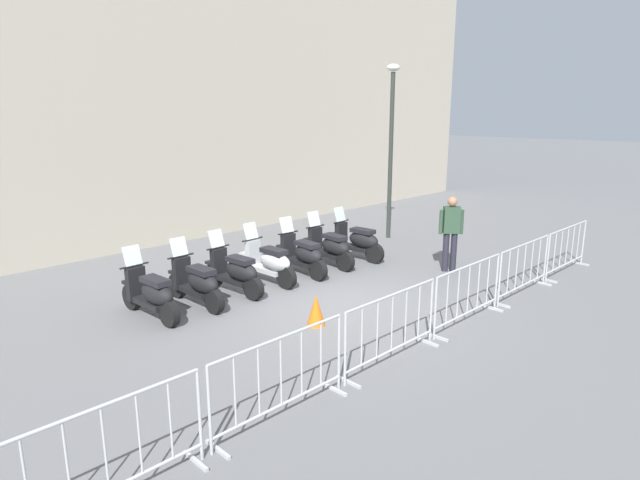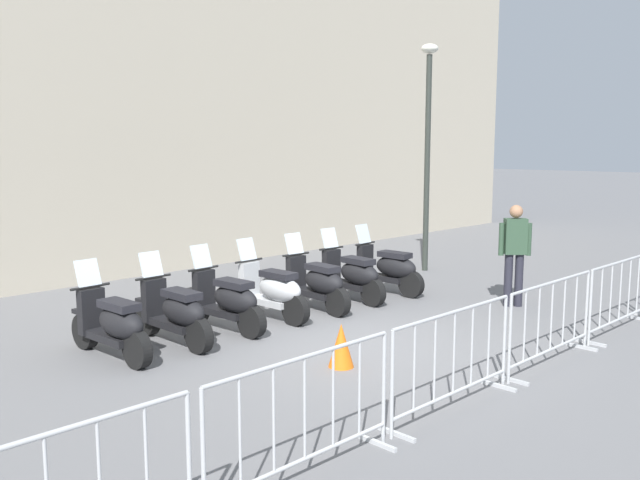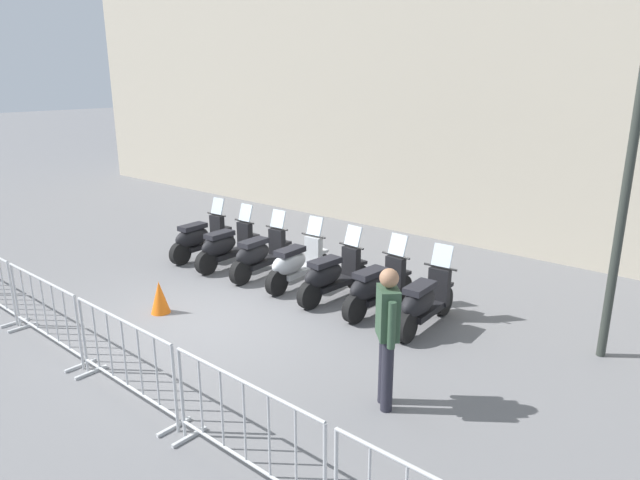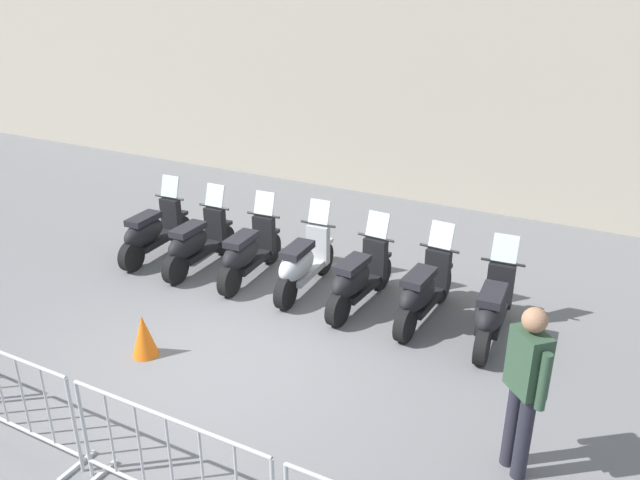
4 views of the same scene
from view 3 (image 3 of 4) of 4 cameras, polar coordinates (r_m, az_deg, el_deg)
name	(u,v)px [view 3 (image 3 of 4)]	position (r m, az deg, el deg)	size (l,w,h in m)	color
ground_plane	(214,319)	(9.32, -10.71, -7.93)	(120.00, 120.00, 0.00)	slate
motorcycle_0	(200,238)	(12.29, -12.17, 0.19)	(0.56, 1.72, 1.24)	black
motorcycle_1	(227,246)	(11.58, -9.50, -0.64)	(0.56, 1.73, 1.24)	black
motorcycle_2	(260,255)	(10.96, -6.15, -1.48)	(0.56, 1.72, 1.24)	black
motorcycle_3	(296,264)	(10.38, -2.44, -2.41)	(0.56, 1.72, 1.24)	black
motorcycle_4	(331,275)	(9.76, 1.18, -3.63)	(0.63, 1.72, 1.24)	black
motorcycle_5	(376,287)	(9.28, 5.76, -4.78)	(0.62, 1.72, 1.24)	black
motorcycle_6	(424,302)	(8.79, 10.56, -6.21)	(0.56, 1.72, 1.24)	black
barrier_segment_2	(45,313)	(8.98, -26.22, -6.72)	(2.03, 0.61, 1.07)	#B2B5B7
barrier_segment_3	(125,360)	(7.21, -19.25, -11.49)	(2.03, 0.61, 1.07)	#B2B5B7
barrier_segment_4	(245,430)	(5.69, -7.66, -18.67)	(2.03, 0.61, 1.07)	#B2B5B7
street_lamp	(633,143)	(8.19, 29.29, 8.59)	(0.36, 0.36, 4.80)	#2D332D
officer_near_row_end	(387,330)	(6.54, 6.87, -9.13)	(0.40, 0.44, 1.73)	#23232D
traffic_cone	(160,297)	(9.67, -16.02, -5.62)	(0.32, 0.32, 0.55)	orange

